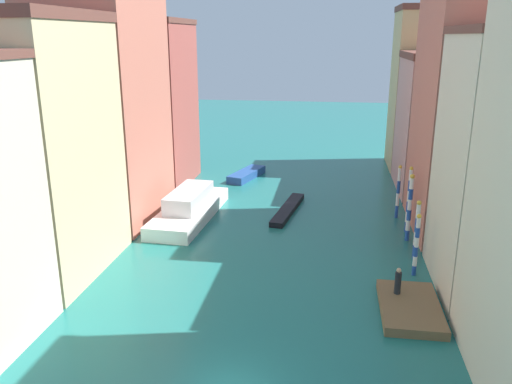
{
  "coord_description": "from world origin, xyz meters",
  "views": [
    {
      "loc": [
        3.79,
        -17.78,
        14.39
      ],
      "look_at": [
        -2.46,
        24.27,
        1.5
      ],
      "focal_mm": 36.25,
      "sensor_mm": 36.0,
      "label": 1
    }
  ],
  "objects": [
    {
      "name": "building_right_4",
      "position": [
        14.12,
        41.82,
        8.76
      ],
      "size": [
        7.85,
        7.73,
        17.5
      ],
      "color": "#DBB77A",
      "rests_on": "ground"
    },
    {
      "name": "mooring_pole_0",
      "position": [
        9.25,
        12.87,
        2.07
      ],
      "size": [
        0.29,
        0.29,
        4.06
      ],
      "color": "#1E479E",
      "rests_on": "ground"
    },
    {
      "name": "person_on_dock",
      "position": [
        7.8,
        9.23,
        1.23
      ],
      "size": [
        0.36,
        0.36,
        1.55
      ],
      "color": "black",
      "rests_on": "waterfront_dock"
    },
    {
      "name": "gondola_black",
      "position": [
        0.36,
        23.82,
        0.22
      ],
      "size": [
        2.29,
        8.31,
        0.44
      ],
      "color": "black",
      "rests_on": "ground"
    },
    {
      "name": "mooring_pole_3",
      "position": [
        9.72,
        20.47,
        2.62
      ],
      "size": [
        0.29,
        0.29,
        5.15
      ],
      "color": "#1E479E",
      "rests_on": "ground"
    },
    {
      "name": "vaporetto_white",
      "position": [
        -7.5,
        21.06,
        0.92
      ],
      "size": [
        4.2,
        11.58,
        2.43
      ],
      "color": "white",
      "rests_on": "ground"
    },
    {
      "name": "mooring_pole_4",
      "position": [
        9.34,
        23.67,
        2.27
      ],
      "size": [
        0.29,
        0.29,
        4.46
      ],
      "color": "#1E479E",
      "rests_on": "ground"
    },
    {
      "name": "mooring_pole_2",
      "position": [
        9.57,
        18.72,
        2.57
      ],
      "size": [
        0.34,
        0.34,
        5.03
      ],
      "color": "#1E479E",
      "rests_on": "ground"
    },
    {
      "name": "ground_plane",
      "position": [
        0.0,
        24.5,
        0.0
      ],
      "size": [
        154.0,
        154.0,
        0.0
      ],
      "primitive_type": "plane",
      "color": "#1E6B66"
    },
    {
      "name": "mooring_pole_1",
      "position": [
        9.64,
        15.5,
        2.09
      ],
      "size": [
        0.31,
        0.31,
        4.08
      ],
      "color": "#1E479E",
      "rests_on": "ground"
    },
    {
      "name": "building_left_3",
      "position": [
        -14.12,
        31.01,
        7.98
      ],
      "size": [
        7.85,
        9.32,
        15.94
      ],
      "color": "#B25147",
      "rests_on": "ground"
    },
    {
      "name": "building_left_1",
      "position": [
        -14.12,
        10.51,
        7.93
      ],
      "size": [
        7.85,
        9.85,
        15.84
      ],
      "color": "beige",
      "rests_on": "ground"
    },
    {
      "name": "building_left_2",
      "position": [
        -14.12,
        20.87,
        11.0
      ],
      "size": [
        7.85,
        10.62,
        21.97
      ],
      "color": "#C6705B",
      "rests_on": "ground"
    },
    {
      "name": "motorboat_0",
      "position": [
        -4.92,
        34.08,
        0.38
      ],
      "size": [
        3.33,
        6.15,
        0.76
      ],
      "color": "#234C93",
      "rests_on": "ground"
    },
    {
      "name": "building_right_2",
      "position": [
        14.12,
        21.87,
        9.55
      ],
      "size": [
        7.85,
        10.67,
        19.08
      ],
      "color": "#C6705B",
      "rests_on": "ground"
    },
    {
      "name": "waterfront_dock",
      "position": [
        8.39,
        8.15,
        0.25
      ],
      "size": [
        3.16,
        5.43,
        0.51
      ],
      "color": "brown",
      "rests_on": "ground"
    },
    {
      "name": "building_right_3",
      "position": [
        14.12,
        32.66,
        6.51
      ],
      "size": [
        7.85,
        10.2,
        12.99
      ],
      "color": "tan",
      "rests_on": "ground"
    }
  ]
}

